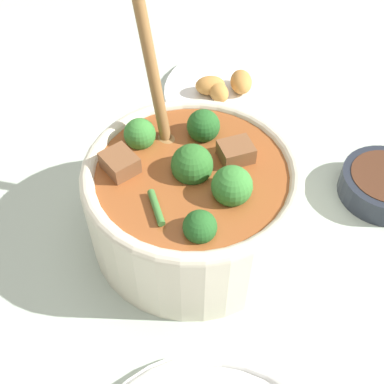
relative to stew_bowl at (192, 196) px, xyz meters
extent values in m
plane|color=#ADBCAD|center=(0.00, 0.00, -0.06)|extent=(4.00, 4.00, 0.00)
cylinder|color=beige|center=(0.00, 0.00, -0.01)|extent=(0.22, 0.22, 0.10)
torus|color=beige|center=(0.00, 0.00, 0.04)|extent=(0.22, 0.22, 0.02)
cylinder|color=brown|center=(0.00, 0.00, 0.01)|extent=(0.20, 0.20, 0.06)
sphere|color=#235B23|center=(0.02, -0.05, 0.05)|extent=(0.04, 0.04, 0.04)
cylinder|color=#6B9956|center=(0.02, -0.05, 0.02)|extent=(0.01, 0.01, 0.02)
sphere|color=#387F33|center=(0.07, 0.00, 0.05)|extent=(0.03, 0.03, 0.03)
cylinder|color=#6B9956|center=(0.07, 0.00, 0.02)|extent=(0.01, 0.01, 0.02)
sphere|color=#387F33|center=(-0.05, 0.00, 0.05)|extent=(0.04, 0.04, 0.04)
cylinder|color=#6B9956|center=(-0.05, 0.00, 0.02)|extent=(0.01, 0.01, 0.02)
sphere|color=#2D6B28|center=(0.00, 0.00, 0.05)|extent=(0.04, 0.04, 0.04)
cylinder|color=#6B9956|center=(0.00, 0.00, 0.02)|extent=(0.01, 0.01, 0.02)
sphere|color=#235B23|center=(-0.05, 0.05, 0.04)|extent=(0.03, 0.03, 0.03)
cylinder|color=#6B9956|center=(-0.05, 0.05, 0.02)|extent=(0.01, 0.01, 0.01)
cube|color=brown|center=(0.06, 0.04, 0.04)|extent=(0.04, 0.04, 0.03)
cube|color=brown|center=(-0.02, -0.04, 0.04)|extent=(0.04, 0.04, 0.02)
cylinder|color=#3D7533|center=(-0.01, 0.06, 0.04)|extent=(0.04, 0.03, 0.01)
ellipsoid|color=olive|center=(0.05, -0.02, 0.03)|extent=(0.04, 0.03, 0.01)
cylinder|color=olive|center=(0.07, -0.03, 0.11)|extent=(0.06, 0.03, 0.16)
cylinder|color=#232833|center=(-0.14, -0.19, -0.05)|extent=(0.11, 0.11, 0.03)
cylinder|color=white|center=(0.10, -0.24, -0.06)|extent=(0.23, 0.23, 0.01)
ellipsoid|color=#BC7F3D|center=(0.13, -0.21, -0.04)|extent=(0.05, 0.05, 0.03)
ellipsoid|color=#BC7F3D|center=(0.10, -0.24, -0.04)|extent=(0.05, 0.06, 0.03)
ellipsoid|color=#BC7F3D|center=(0.12, -0.20, -0.04)|extent=(0.05, 0.04, 0.02)
camera|label=1|loc=(-0.21, 0.26, 0.38)|focal=45.00mm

